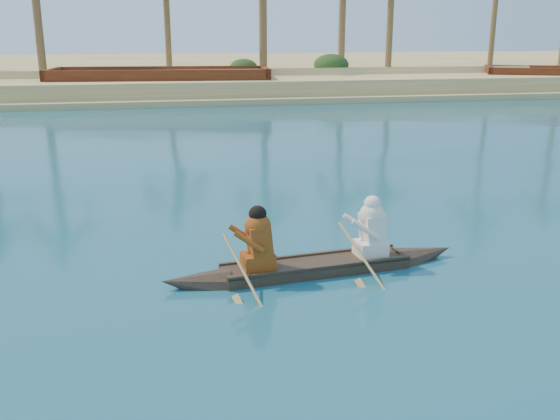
{
  "coord_description": "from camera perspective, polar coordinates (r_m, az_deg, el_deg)",
  "views": [
    {
      "loc": [
        -10.71,
        -14.29,
        4.24
      ],
      "look_at": [
        -8.52,
        -3.28,
        1.0
      ],
      "focal_mm": 40.0,
      "sensor_mm": 36.0,
      "label": 1
    }
  ],
  "objects": [
    {
      "name": "barge_mid",
      "position": [
        41.43,
        -10.81,
        11.05
      ],
      "size": [
        14.14,
        5.83,
        2.3
      ],
      "rotation": [
        0.0,
        0.0,
        -0.09
      ],
      "color": "#5E2F14",
      "rests_on": "ground"
    },
    {
      "name": "canoe",
      "position": [
        11.34,
        3.3,
        -4.27
      ],
      "size": [
        5.67,
        1.39,
        1.55
      ],
      "rotation": [
        0.0,
        0.0,
        0.12
      ],
      "color": "#402F23",
      "rests_on": "ground"
    },
    {
      "name": "sandy_embankment",
      "position": [
        62.21,
        -1.36,
        12.66
      ],
      "size": [
        150.0,
        51.0,
        1.5
      ],
      "color": "#E4D080",
      "rests_on": "ground"
    },
    {
      "name": "shrub_cluster",
      "position": [
        47.12,
        1.95,
        12.37
      ],
      "size": [
        100.0,
        6.0,
        2.4
      ],
      "primitive_type": null,
      "color": "#1C3D16",
      "rests_on": "ground"
    }
  ]
}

